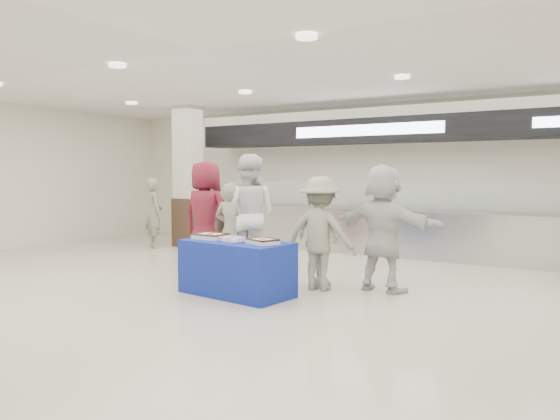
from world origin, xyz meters
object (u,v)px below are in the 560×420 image
Objects in this scene: chef_short at (318,238)px; chef_tall at (248,215)px; civilian_maroon at (206,216)px; civilian_white at (383,228)px; sheet_cake_left at (210,236)px; sheet_cake_right at (263,241)px; display_table at (237,268)px; soldier_b at (320,233)px; soldier_a at (231,230)px; soldier_bg at (154,213)px; cupcake_tray at (234,239)px.

chef_tall is at bearing 18.02° from chef_short.
civilian_maroon is 1.04× the size of civilian_white.
sheet_cake_left is 0.94× the size of sheet_cake_right.
soldier_b is at bearing 55.15° from display_table.
civilian_white is (2.32, 0.08, -0.09)m from chef_tall.
chef_tall reaches higher than civilian_maroon.
display_table is 2.15m from civilian_maroon.
display_table is at bearing 120.35° from soldier_a.
sheet_cake_left reaches higher than display_table.
sheet_cake_right is at bearing 102.76° from chef_short.
sheet_cake_left is 1.58m from chef_short.
soldier_bg is (-4.90, 2.87, -0.01)m from sheet_cake_right.
chef_tall reaches higher than sheet_cake_right.
soldier_a is at bearing 16.67° from civilian_white.
soldier_a is (0.79, -0.32, -0.18)m from civilian_maroon.
display_table is at bearing 74.32° from cupcake_tray.
display_table is 0.82× the size of civilian_maroon.
soldier_bg reaches higher than display_table.
soldier_b is at bearing 168.12° from soldier_a.
civilian_white is (0.92, 0.24, 0.18)m from chef_short.
civilian_maroon reaches higher than chef_short.
civilian_maroon is 3.25m from civilian_white.
cupcake_tray is (-0.47, -0.01, -0.01)m from sheet_cake_right.
sheet_cake_right is 1.01× the size of cupcake_tray.
chef_short is at bearing 42.10° from sheet_cake_left.
chef_short reaches higher than sheet_cake_right.
soldier_bg is at bearing 146.98° from cupcake_tray.
sheet_cake_left is at bearing 100.29° from soldier_a.
sheet_cake_left is 0.24× the size of civilian_white.
chef_tall is 1.09× the size of civilian_white.
display_table is at bearing 175.80° from sheet_cake_right.
civilian_maroon is 1.21× the size of soldier_bg.
civilian_white is at bearing 39.91° from cupcake_tray.
display_table is 1.31m from soldier_b.
civilian_maroon is 1.30× the size of chef_short.
chef_short is (1.53, 0.11, -0.04)m from soldier_a.
display_table is 0.78× the size of chef_tall.
cupcake_tray is 0.23× the size of chef_tall.
display_table is 3.36× the size of cupcake_tray.
sheet_cake_right is at bearing 147.99° from civilian_maroon.
cupcake_tray is at bearing 42.37° from soldier_b.
cupcake_tray is 0.24× the size of civilian_maroon.
soldier_bg is at bearing 144.62° from sheet_cake_left.
soldier_b is at bearing 34.40° from civilian_white.
civilian_maroon is at bearing -32.27° from soldier_a.
display_table is 0.94× the size of soldier_b.
soldier_b is (2.44, -0.36, -0.13)m from civilian_maroon.
soldier_bg reaches higher than sheet_cake_right.
chef_tall is (-0.69, 1.28, 0.22)m from cupcake_tray.
soldier_b is (0.12, -0.15, 0.09)m from chef_short.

